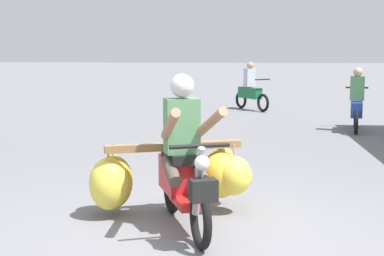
% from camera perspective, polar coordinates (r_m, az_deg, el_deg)
% --- Properties ---
extents(ground_plane, '(120.00, 120.00, 0.00)m').
position_cam_1_polar(ground_plane, '(5.62, 1.01, -11.07)').
color(ground_plane, slate).
extents(motorbike_main_loaded, '(1.84, 1.98, 1.58)m').
position_cam_1_polar(motorbike_main_loaded, '(6.16, -1.55, -4.45)').
color(motorbike_main_loaded, black).
rests_on(motorbike_main_loaded, ground).
extents(motorbike_distant_ahead_left, '(0.98, 1.39, 1.40)m').
position_cam_1_polar(motorbike_distant_ahead_left, '(16.80, 5.86, 3.75)').
color(motorbike_distant_ahead_left, black).
rests_on(motorbike_distant_ahead_left, ground).
extents(motorbike_distant_ahead_right, '(0.56, 1.61, 1.40)m').
position_cam_1_polar(motorbike_distant_ahead_right, '(12.97, 16.13, 2.18)').
color(motorbike_distant_ahead_right, black).
rests_on(motorbike_distant_ahead_right, ground).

